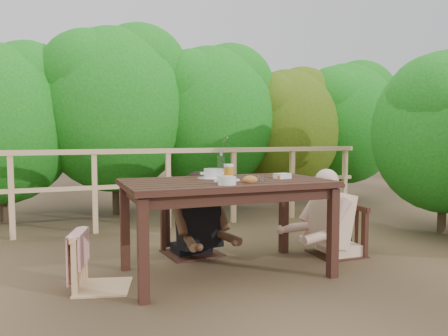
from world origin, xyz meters
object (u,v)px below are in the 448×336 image
object	(u,v)px
chair_right	(337,208)
bread_roll	(250,180)
bottle	(221,165)
chair_left	(102,234)
woman	(191,190)
beer_glass	(229,174)
chair_far	(192,203)
butter_tub	(282,177)
tumbler	(262,179)
soup_far	(213,174)
soup_near	(227,182)
table	(226,228)
diner_right	(340,184)

from	to	relation	value
chair_right	bread_roll	xyz separation A→B (m)	(-1.13, -0.42, 0.36)
bottle	chair_left	bearing A→B (deg)	-172.07
woman	beer_glass	world-z (taller)	woman
chair_far	butter_tub	bearing A→B (deg)	-57.51
chair_left	chair_right	distance (m)	2.25
butter_tub	tumbler	bearing A→B (deg)	-162.24
chair_left	woman	distance (m)	1.18
beer_glass	butter_tub	xyz separation A→B (m)	(0.51, 0.03, -0.05)
chair_left	bottle	size ratio (longest dim) A/B	3.14
chair_left	woman	xyz separation A→B (m)	(0.93, 0.70, 0.21)
butter_tub	beer_glass	bearing A→B (deg)	168.56
soup_far	tumbler	distance (m)	0.53
chair_far	soup_far	bearing A→B (deg)	-88.78
soup_near	beer_glass	world-z (taller)	beer_glass
table	butter_tub	distance (m)	0.66
soup_far	bottle	world-z (taller)	bottle
diner_right	woman	bearing A→B (deg)	68.95
soup_near	beer_glass	bearing A→B (deg)	64.62
bottle	tumbler	xyz separation A→B (m)	(0.21, -0.38, -0.10)
soup_near	bottle	distance (m)	0.50
soup_near	chair_left	bearing A→B (deg)	160.07
table	soup_near	bearing A→B (deg)	-110.91
diner_right	bottle	xyz separation A→B (m)	(-1.25, 0.00, 0.22)
beer_glass	soup_far	bearing A→B (deg)	94.32
chair_right	tumbler	xyz separation A→B (m)	(-1.01, -0.38, 0.36)
chair_far	bread_roll	xyz separation A→B (m)	(0.19, -0.95, 0.31)
woman	bread_roll	size ratio (longest dim) A/B	10.02
soup_far	chair_left	bearing A→B (deg)	-166.91
bread_roll	beer_glass	distance (m)	0.22
bottle	soup_far	bearing A→B (deg)	116.73
diner_right	bottle	world-z (taller)	diner_right
chair_left	chair_far	xyz separation A→B (m)	(0.93, 0.68, 0.10)
chair_far	beer_glass	bearing A→B (deg)	-90.26
soup_near	chair_far	bearing A→B (deg)	88.33
soup_far	chair_far	bearing A→B (deg)	97.95
diner_right	butter_tub	distance (m)	0.79
bread_roll	chair_left	bearing A→B (deg)	166.31
chair_far	diner_right	size ratio (longest dim) A/B	0.74
chair_left	soup_near	bearing A→B (deg)	-94.74
soup_near	bottle	bearing A→B (deg)	73.90
chair_left	soup_far	world-z (taller)	soup_far
woman	bottle	xyz separation A→B (m)	(0.11, -0.56, 0.29)
chair_left	table	bearing A→B (deg)	-75.38
chair_right	butter_tub	xyz separation A→B (m)	(-0.72, -0.20, 0.35)
chair_far	bread_roll	size ratio (longest dim) A/B	8.16
diner_right	butter_tub	size ratio (longest dim) A/B	10.06
chair_left	chair_right	bearing A→B (deg)	-71.16
chair_right	tumbler	size ratio (longest dim) A/B	13.46
chair_right	bottle	world-z (taller)	bottle
chair_left	diner_right	size ratio (longest dim) A/B	0.60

